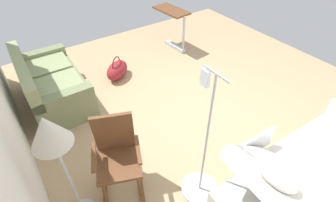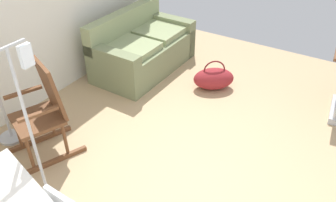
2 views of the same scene
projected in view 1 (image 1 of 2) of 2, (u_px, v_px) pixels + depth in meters
The scene contains 8 objects.
ground_plane at pixel (191, 111), 4.13m from camera, with size 6.50×6.50×0.00m, color tan.
hospital_bed at pixel (303, 182), 2.78m from camera, with size 1.07×2.10×1.14m.
couch at pixel (52, 86), 4.14m from camera, with size 1.61×0.87×0.85m.
rocking_chair at pixel (118, 156), 2.82m from camera, with size 0.88×0.72×1.05m.
floor_lamp at pixel (51, 139), 2.05m from camera, with size 0.34×0.34×1.48m.
overbed_table at pixel (174, 25), 5.42m from camera, with size 0.86×0.48×0.84m.
duffel_bag at pixel (117, 70), 4.77m from camera, with size 0.60×0.64×0.43m.
iv_pole at pixel (201, 177), 2.91m from camera, with size 0.44×0.44×1.69m.
Camera 1 is at (-2.30, 2.03, 2.80)m, focal length 27.05 mm.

